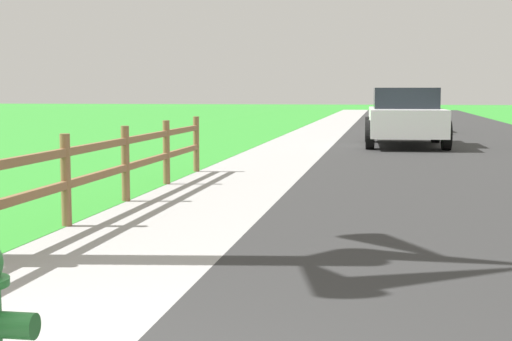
% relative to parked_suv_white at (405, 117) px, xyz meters
% --- Properties ---
extents(ground_plane, '(120.00, 120.00, 0.00)m').
position_rel_parked_suv_white_xyz_m(ground_plane, '(-1.94, 6.31, -0.80)').
color(ground_plane, '#2F8F2C').
extents(road_asphalt, '(7.00, 66.00, 0.01)m').
position_rel_parked_suv_white_xyz_m(road_asphalt, '(1.56, 8.31, -0.79)').
color(road_asphalt, '#2C2C2C').
rests_on(road_asphalt, ground).
extents(curb_concrete, '(6.00, 66.00, 0.01)m').
position_rel_parked_suv_white_xyz_m(curb_concrete, '(-4.94, 8.31, -0.79)').
color(curb_concrete, '#9E9C9A').
rests_on(curb_concrete, ground).
extents(grass_verge, '(5.00, 66.00, 0.00)m').
position_rel_parked_suv_white_xyz_m(grass_verge, '(-6.44, 8.31, -0.79)').
color(grass_verge, '#2F8F2C').
rests_on(grass_verge, ground).
extents(rail_fence, '(0.11, 11.80, 1.02)m').
position_rel_parked_suv_white_xyz_m(rail_fence, '(-3.96, -13.44, -0.20)').
color(rail_fence, brown).
rests_on(rail_fence, ground).
extents(parked_suv_white, '(2.25, 4.74, 1.58)m').
position_rel_parked_suv_white_xyz_m(parked_suv_white, '(0.00, 0.00, 0.00)').
color(parked_suv_white, white).
rests_on(parked_suv_white, ground).
extents(parked_car_silver, '(2.05, 4.59, 1.43)m').
position_rel_parked_suv_white_xyz_m(parked_car_silver, '(0.07, 7.70, -0.06)').
color(parked_car_silver, '#B7BABF').
rests_on(parked_car_silver, ground).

